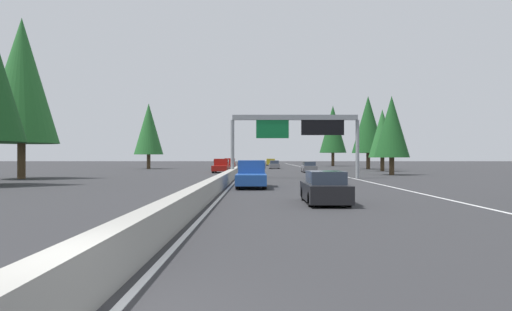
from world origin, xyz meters
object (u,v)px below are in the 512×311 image
sign_gantry_overhead (297,128)px  conifer_right_mid (382,134)px  oncoming_near (230,163)px  conifer_right_far (368,125)px  sedan_mid_center (274,165)px  conifer_right_distant (333,129)px  conifer_left_near (22,81)px  conifer_left_mid (149,129)px  pickup_near_right (251,174)px  conifer_right_near (392,127)px  sedan_distant_b (309,167)px  oncoming_far (221,166)px  minivan_near_center (271,162)px  sedan_far_left (325,188)px

sign_gantry_overhead → conifer_right_mid: size_ratio=1.38×
oncoming_near → sign_gantry_overhead: bearing=12.9°
oncoming_near → conifer_right_far: conifer_right_far is taller
sedan_mid_center → conifer_right_distant: size_ratio=0.31×
oncoming_near → conifer_right_mid: bearing=54.4°
conifer_left_near → conifer_left_mid: (36.48, -3.42, -2.38)m
sedan_mid_center → conifer_right_mid: bearing=-132.9°
pickup_near_right → conifer_right_near: bearing=-36.8°
sedan_distant_b → oncoming_near: size_ratio=0.79×
pickup_near_right → conifer_right_distant: conifer_right_distant is taller
sedan_mid_center → oncoming_far: (-20.47, 7.96, 0.23)m
sign_gantry_overhead → sedan_distant_b: bearing=-10.4°
sedan_mid_center → minivan_near_center: minivan_near_center is taller
conifer_right_mid → conifer_right_far: bearing=-3.6°
pickup_near_right → sedan_distant_b: size_ratio=1.27×
sign_gantry_overhead → sedan_distant_b: sign_gantry_overhead is taller
conifer_right_distant → conifer_left_near: 73.20m
sedan_far_left → conifer_right_far: conifer_right_far is taller
sedan_distant_b → oncoming_far: 12.00m
conifer_left_near → conifer_left_mid: 36.72m
conifer_right_far → conifer_left_near: conifer_left_near is taller
sign_gantry_overhead → sedan_distant_b: size_ratio=2.88×
oncoming_near → sedan_mid_center: bearing=72.7°
oncoming_far → conifer_right_distant: bearing=152.8°
minivan_near_center → conifer_right_mid: 45.21m
sedan_mid_center → conifer_right_distant: bearing=-32.0°
conifer_right_near → conifer_left_mid: conifer_left_mid is taller
sedan_far_left → conifer_right_near: size_ratio=0.47×
sedan_far_left → conifer_right_mid: bearing=-18.4°
oncoming_near → conifer_right_near: bearing=34.0°
conifer_right_distant → sedan_distant_b: bearing=166.3°
sign_gantry_overhead → sedan_far_left: sign_gantry_overhead is taller
sedan_far_left → conifer_left_near: conifer_left_near is taller
oncoming_near → conifer_right_far: size_ratio=0.44×
minivan_near_center → conifer_right_distant: (-4.74, -14.33, 7.58)m
sedan_mid_center → conifer_right_far: 17.95m
sedan_distant_b → conifer_right_near: conifer_right_near is taller
conifer_right_far → minivan_near_center: bearing=27.6°
sedan_far_left → conifer_right_distant: bearing=-9.7°
sedan_far_left → sedan_mid_center: 61.03m
oncoming_far → conifer_left_mid: size_ratio=0.48×
pickup_near_right → conifer_left_near: (12.01, 22.32, 8.54)m
conifer_right_mid → oncoming_far: bearing=104.5°
pickup_near_right → sedan_distant_b: pickup_near_right is taller
sign_gantry_overhead → conifer_left_mid: (35.40, 23.18, 2.10)m
oncoming_near → oncoming_far: same height
sign_gantry_overhead → pickup_near_right: sign_gantry_overhead is taller
oncoming_far → oncoming_near: bearing=-179.3°
sign_gantry_overhead → minivan_near_center: sign_gantry_overhead is taller
pickup_near_right → sedan_distant_b: bearing=-13.8°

